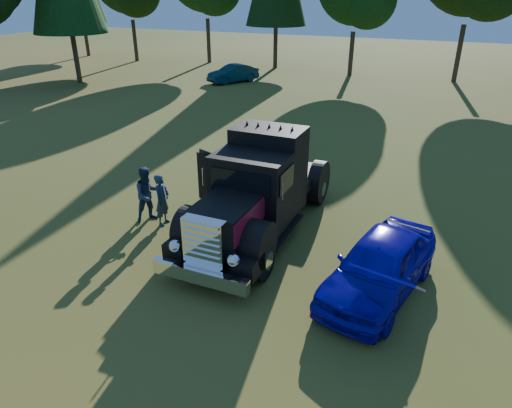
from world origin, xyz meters
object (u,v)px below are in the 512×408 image
Objects in this scene: hotrod_coupe at (380,266)px; spectator_far at (148,194)px; diamond_t_truck at (257,194)px; spectator_near at (162,200)px; distant_teal_car at (233,74)px.

hotrod_coupe is 7.29m from spectator_far.
diamond_t_truck is 4.42× the size of spectator_near.
diamond_t_truck reaches higher than spectator_far.
hotrod_coupe is at bearing -25.44° from distant_teal_car.
spectator_near is 0.92× the size of spectator_far.
diamond_t_truck is at bearing -80.92° from spectator_near.
hotrod_coupe reaches higher than spectator_near.
spectator_near is 23.01m from distant_teal_car.
diamond_t_truck is 1.81× the size of distant_teal_car.
hotrod_coupe is 2.57× the size of spectator_far.
diamond_t_truck is 3.48m from spectator_far.
spectator_far is at bearing -170.47° from diamond_t_truck.
spectator_near is at bearing -60.53° from spectator_far.
spectator_near is (-6.69, 0.88, 0.08)m from hotrod_coupe.
hotrod_coupe is 26.88m from distant_teal_car.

